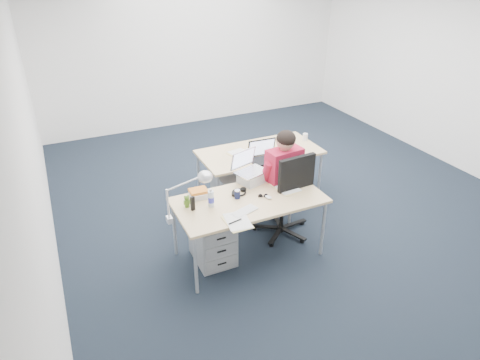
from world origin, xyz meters
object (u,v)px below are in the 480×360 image
(silver_laptop, at_px, (252,168))
(wireless_keyboard, at_px, (244,211))
(seated_person, at_px, (276,179))
(sunglasses, at_px, (263,196))
(desk_far, at_px, (260,154))
(bear_figurine, at_px, (187,201))
(drawer_pedestal_near, at_px, (212,239))
(computer_mouse, at_px, (268,197))
(desk_lamp, at_px, (183,197))
(far_cup, at_px, (305,137))
(drawer_pedestal_far, at_px, (231,192))
(desk_near, at_px, (249,203))
(water_bottle, at_px, (211,198))
(headphones, at_px, (239,192))
(office_chair, at_px, (284,211))
(dark_laptop, at_px, (266,151))
(book_stack, at_px, (199,193))
(cordless_phone, at_px, (193,203))
(can_koozie, at_px, (237,194))

(silver_laptop, distance_m, wireless_keyboard, 0.66)
(seated_person, height_order, sunglasses, seated_person)
(desk_far, distance_m, bear_figurine, 1.62)
(drawer_pedestal_near, xyz_separation_m, bear_figurine, (-0.25, 0.04, 0.52))
(bear_figurine, bearing_deg, computer_mouse, -6.16)
(wireless_keyboard, height_order, computer_mouse, computer_mouse)
(desk_lamp, bearing_deg, far_cup, 46.36)
(drawer_pedestal_far, relative_size, desk_lamp, 1.11)
(desk_near, xyz_separation_m, water_bottle, (-0.42, 0.04, 0.15))
(headphones, distance_m, water_bottle, 0.40)
(seated_person, xyz_separation_m, water_bottle, (-0.97, -0.34, 0.17))
(office_chair, relative_size, drawer_pedestal_near, 2.03)
(drawer_pedestal_near, bearing_deg, dark_laptop, 33.98)
(desk_lamp, bearing_deg, computer_mouse, 17.18)
(desk_far, bearing_deg, desk_lamp, -141.65)
(book_stack, xyz_separation_m, cordless_phone, (-0.15, -0.22, 0.03))
(drawer_pedestal_near, height_order, dark_laptop, dark_laptop)
(sunglasses, distance_m, far_cup, 1.71)
(cordless_phone, distance_m, dark_laptop, 1.41)
(water_bottle, relative_size, dark_laptop, 0.55)
(desk_near, height_order, drawer_pedestal_far, desk_near)
(cordless_phone, bearing_deg, wireless_keyboard, -40.60)
(drawer_pedestal_near, distance_m, can_koozie, 0.59)
(computer_mouse, relative_size, sunglasses, 0.76)
(desk_near, bearing_deg, bear_figurine, 168.59)
(desk_far, xyz_separation_m, drawer_pedestal_far, (-0.47, -0.12, -0.41))
(desk_near, height_order, desk_far, same)
(dark_laptop, bearing_deg, can_koozie, -132.02)
(desk_near, xyz_separation_m, seated_person, (0.55, 0.38, -0.02))
(drawer_pedestal_near, bearing_deg, water_bottle, -109.63)
(sunglasses, bearing_deg, desk_far, 86.22)
(drawer_pedestal_near, relative_size, silver_laptop, 1.51)
(far_cup, bearing_deg, book_stack, -155.67)
(desk_far, bearing_deg, can_koozie, -128.30)
(seated_person, bearing_deg, sunglasses, -140.20)
(seated_person, distance_m, can_koozie, 0.73)
(sunglasses, bearing_deg, water_bottle, -164.49)
(bear_figurine, height_order, desk_lamp, desk_lamp)
(book_stack, relative_size, dark_laptop, 0.55)
(can_koozie, xyz_separation_m, cordless_phone, (-0.51, -0.02, 0.03))
(book_stack, bearing_deg, dark_laptop, 25.01)
(seated_person, height_order, can_koozie, seated_person)
(drawer_pedestal_near, height_order, sunglasses, sunglasses)
(drawer_pedestal_near, bearing_deg, sunglasses, -11.68)
(office_chair, distance_m, drawer_pedestal_far, 0.82)
(seated_person, relative_size, cordless_phone, 8.50)
(wireless_keyboard, height_order, book_stack, book_stack)
(drawer_pedestal_near, bearing_deg, headphones, 11.10)
(drawer_pedestal_far, relative_size, cordless_phone, 3.53)
(computer_mouse, height_order, cordless_phone, cordless_phone)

